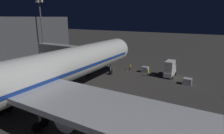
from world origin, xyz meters
TOP-DOWN VIEW (x-y plane):
  - ground_plane at (0.00, 0.00)m, footprint 320.00×320.00m
  - airliner_at_gate at (-0.00, 11.40)m, footprint 49.81×67.03m
  - jet_bridge at (10.22, -11.06)m, footprint 18.63×3.40m
  - apron_floodlight_mast at (25.50, -15.35)m, footprint 2.90×0.50m
  - catering_truck at (-13.92, -20.90)m, footprint 2.36×5.39m
  - baggage_container_mid_row at (-18.73, -17.04)m, footprint 1.78×1.58m
  - baggage_container_spare at (-7.21, -21.44)m, footprint 1.74×1.57m
  - ground_crew_near_nose_gear at (-2.65, -21.55)m, footprint 0.40×0.40m
  - ground_crew_under_port_wing at (-9.02, -18.48)m, footprint 0.40×0.40m
  - traffic_cone_nose_port at (-2.20, -20.52)m, footprint 0.36×0.36m
  - traffic_cone_nose_starboard at (2.20, -20.52)m, footprint 0.36×0.36m

SIDE VIEW (x-z plane):
  - ground_plane at x=0.00m, z-range 0.00..0.00m
  - traffic_cone_nose_port at x=-2.20m, z-range 0.00..0.55m
  - traffic_cone_nose_starboard at x=2.20m, z-range 0.00..0.55m
  - baggage_container_mid_row at x=-18.73m, z-range 0.00..1.46m
  - baggage_container_spare at x=-7.21m, z-range 0.00..1.59m
  - ground_crew_near_nose_gear at x=-2.65m, z-range 0.08..1.82m
  - ground_crew_under_port_wing at x=-9.02m, z-range 0.10..1.97m
  - catering_truck at x=-13.92m, z-range -0.03..4.19m
  - airliner_at_gate at x=0.00m, z-range -3.71..15.66m
  - jet_bridge at x=10.22m, z-range 2.27..9.91m
  - apron_floodlight_mast at x=25.50m, z-range 1.47..21.11m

